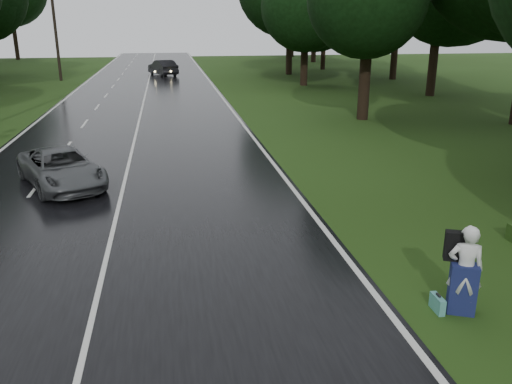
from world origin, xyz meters
TOP-DOWN VIEW (x-y plane):
  - ground at (0.00, 0.00)m, footprint 160.00×160.00m
  - road at (0.00, 20.00)m, footprint 12.00×140.00m
  - lane_center at (0.00, 20.00)m, footprint 0.12×140.00m
  - grey_car at (-2.09, 7.89)m, footprint 3.94×5.16m
  - far_car at (1.40, 47.61)m, footprint 3.32×5.17m
  - hitchhiker at (7.23, -2.13)m, footprint 0.80×0.78m
  - suitcase at (6.80, -2.04)m, footprint 0.14×0.46m
  - utility_pole_far at (-8.50, 44.29)m, footprint 1.80×0.28m
  - tree_right_d at (13.07, 18.97)m, footprint 8.21×8.21m
  - tree_right_e at (13.99, 36.40)m, footprint 7.48×7.48m
  - tree_right_f at (15.00, 46.79)m, footprint 9.92×9.92m

SIDE VIEW (x-z plane):
  - ground at x=0.00m, z-range 0.00..0.00m
  - utility_pole_far at x=-8.50m, z-range -4.83..4.83m
  - tree_right_d at x=13.07m, z-range -6.42..6.42m
  - tree_right_e at x=13.99m, z-range -5.84..5.84m
  - tree_right_f at x=15.00m, z-range -7.75..7.75m
  - road at x=0.00m, z-range 0.00..0.04m
  - lane_center at x=0.00m, z-range 0.04..0.05m
  - suitcase at x=6.80m, z-range 0.00..0.33m
  - grey_car at x=-2.09m, z-range 0.04..1.34m
  - far_car at x=1.40m, z-range 0.04..1.65m
  - hitchhiker at x=7.23m, z-range -0.07..1.80m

